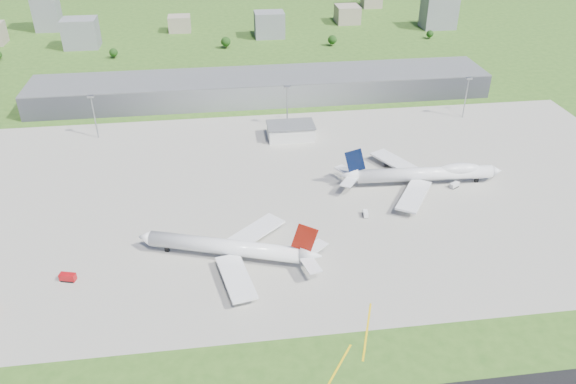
{
  "coord_description": "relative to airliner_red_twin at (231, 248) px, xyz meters",
  "views": [
    {
      "loc": [
        -30.58,
        -190.36,
        140.08
      ],
      "look_at": [
        -1.56,
        25.44,
        9.0
      ],
      "focal_mm": 35.0,
      "sensor_mm": 36.0,
      "label": 1
    }
  ],
  "objects": [
    {
      "name": "crash_tender",
      "position": [
        -62.69,
        -5.04,
        -3.96
      ],
      "size": [
        6.55,
        4.14,
        3.18
      ],
      "rotation": [
        0.0,
        0.0,
        -0.27
      ],
      "color": "#A50B10",
      "rests_on": "ground"
    },
    {
      "name": "terminal",
      "position": [
        29.15,
        173.91,
        1.95
      ],
      "size": [
        300.0,
        42.0,
        15.0
      ],
      "primitive_type": "cube",
      "color": "slate",
      "rests_on": "ground"
    },
    {
      "name": "bldg_w",
      "position": [
        -110.85,
        308.91,
        6.45
      ],
      "size": [
        28.0,
        22.0,
        24.0
      ],
      "primitive_type": "cube",
      "color": "slate",
      "rests_on": "ground"
    },
    {
      "name": "tree_c",
      "position": [
        9.15,
        288.91,
        0.28
      ],
      "size": [
        8.1,
        8.1,
        9.9
      ],
      "color": "#382314",
      "rests_on": "ground"
    },
    {
      "name": "bldg_ce",
      "position": [
        129.15,
        358.91,
        2.45
      ],
      "size": [
        22.0,
        24.0,
        16.0
      ],
      "primitive_type": "cube",
      "color": "gray",
      "rests_on": "ground"
    },
    {
      "name": "mast_center",
      "position": [
        39.15,
        123.91,
        12.15
      ],
      "size": [
        3.5,
        2.0,
        25.9
      ],
      "color": "gray",
      "rests_on": "ground"
    },
    {
      "name": "ground",
      "position": [
        29.15,
        158.91,
        -5.55
      ],
      "size": [
        1400.0,
        1400.0,
        0.0
      ],
      "primitive_type": "plane",
      "color": "#315B1C",
      "rests_on": "ground"
    },
    {
      "name": "bldg_e",
      "position": [
        209.15,
        328.91,
        8.45
      ],
      "size": [
        30.0,
        22.0,
        28.0
      ],
      "primitive_type": "cube",
      "color": "slate",
      "rests_on": "ground"
    },
    {
      "name": "bldg_c",
      "position": [
        49.15,
        318.91,
        5.45
      ],
      "size": [
        26.0,
        20.0,
        22.0
      ],
      "primitive_type": "cube",
      "color": "slate",
      "rests_on": "ground"
    },
    {
      "name": "tree_e",
      "position": [
        99.15,
        283.91,
        -0.04
      ],
      "size": [
        7.65,
        7.65,
        9.35
      ],
      "color": "#382314",
      "rests_on": "ground"
    },
    {
      "name": "tug_yellow",
      "position": [
        15.73,
        3.37,
        -4.57
      ],
      "size": [
        4.38,
        3.33,
        1.9
      ],
      "rotation": [
        0.0,
        0.0,
        0.32
      ],
      "color": "orange",
      "rests_on": "ground"
    },
    {
      "name": "tree_far_e",
      "position": [
        189.15,
        293.91,
        -1.02
      ],
      "size": [
        6.3,
        6.3,
        7.7
      ],
      "color": "#382314",
      "rests_on": "ground"
    },
    {
      "name": "tree_w",
      "position": [
        -80.85,
        273.91,
        -0.7
      ],
      "size": [
        6.75,
        6.75,
        8.25
      ],
      "color": "#382314",
      "rests_on": "ground"
    },
    {
      "name": "van_white_near",
      "position": [
        61.41,
        23.43,
        -4.35
      ],
      "size": [
        2.58,
        4.81,
        2.37
      ],
      "rotation": [
        0.0,
        0.0,
        1.45
      ],
      "color": "white",
      "rests_on": "ground"
    },
    {
      "name": "bldg_tall_w",
      "position": [
        -150.85,
        368.91,
        16.45
      ],
      "size": [
        22.0,
        20.0,
        44.0
      ],
      "primitive_type": "cube",
      "color": "slate",
      "rests_on": "ground"
    },
    {
      "name": "airliner_blue_quad",
      "position": [
        96.99,
        47.54,
        0.34
      ],
      "size": [
        81.21,
        63.63,
        21.2
      ],
      "rotation": [
        0.0,
        0.0,
        -0.05
      ],
      "color": "white",
      "rests_on": "ground"
    },
    {
      "name": "airliner_red_twin",
      "position": [
        0.0,
        0.0,
        0.0
      ],
      "size": [
        73.91,
        56.22,
        20.86
      ],
      "rotation": [
        0.0,
        0.0,
        2.82
      ],
      "color": "white",
      "rests_on": "ground"
    },
    {
      "name": "mast_west",
      "position": [
        -70.85,
        123.91,
        12.15
      ],
      "size": [
        3.5,
        2.0,
        25.9
      ],
      "color": "gray",
      "rests_on": "ground"
    },
    {
      "name": "apron",
      "position": [
        39.15,
        48.91,
        -5.51
      ],
      "size": [
        360.0,
        190.0,
        0.08
      ],
      "primitive_type": "cube",
      "color": "#9C998E",
      "rests_on": "ground"
    },
    {
      "name": "ops_building",
      "position": [
        39.15,
        108.91,
        -1.55
      ],
      "size": [
        26.0,
        16.0,
        8.0
      ],
      "primitive_type": "cube",
      "color": "silver",
      "rests_on": "ground"
    },
    {
      "name": "mast_east",
      "position": [
        149.15,
        123.91,
        12.15
      ],
      "size": [
        3.5,
        2.0,
        25.9
      ],
      "color": "gray",
      "rests_on": "ground"
    },
    {
      "name": "van_white_far",
      "position": [
        110.99,
        42.44,
        -4.26
      ],
      "size": [
        5.49,
        4.48,
        2.57
      ],
      "rotation": [
        0.0,
        0.0,
        0.51
      ],
      "color": "silver",
      "rests_on": "ground"
    },
    {
      "name": "bldg_cw",
      "position": [
        -30.85,
        348.91,
        1.45
      ],
      "size": [
        20.0,
        18.0,
        14.0
      ],
      "primitive_type": "cube",
      "color": "gray",
      "rests_on": "ground"
    }
  ]
}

